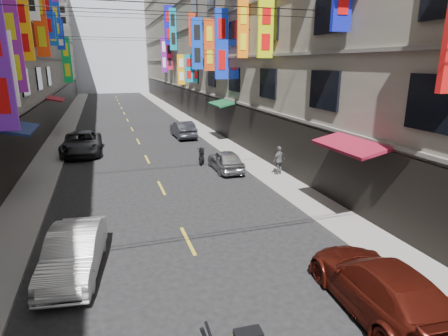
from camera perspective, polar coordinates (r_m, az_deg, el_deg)
sidewalk_left at (r=36.31m, az=-23.35°, el=5.06°), size 2.00×90.00×0.12m
sidewalk_right at (r=37.10m, az=-4.53°, el=6.50°), size 2.00×90.00×0.12m
building_row_right at (r=38.61m, az=4.43°, el=20.89°), size 10.14×90.00×19.00m
haze_block at (r=85.83m, az=-17.11°, el=18.40°), size 18.00×8.00×22.00m
shop_signage at (r=29.05m, az=-14.52°, el=21.44°), size 14.00×55.00×12.15m
street_awnings at (r=19.90m, az=-14.39°, el=6.67°), size 13.99×35.20×0.41m
overhead_cables at (r=23.94m, az=-12.88°, el=22.16°), size 14.00×38.04×1.24m
lane_markings at (r=33.27m, az=-13.44°, el=4.96°), size 0.12×80.20×0.01m
scooter_far_right at (r=23.15m, az=-3.46°, el=1.89°), size 0.73×1.76×1.14m
car_left_mid at (r=11.95m, az=-21.89°, el=-11.82°), size 1.89×4.13×1.31m
car_left_far at (r=27.07m, az=-20.88°, el=3.55°), size 2.62×5.40×1.48m
car_right_near at (r=10.33m, az=22.74°, el=-16.32°), size 2.20×4.80×1.36m
car_right_mid at (r=21.34m, az=0.26°, el=1.18°), size 1.49×3.58×1.21m
car_right_far at (r=31.19m, az=-6.26°, el=5.87°), size 1.52×4.17×1.37m
pedestrian_rfar at (r=20.41m, az=8.38°, el=1.17°), size 1.04×0.82×1.55m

